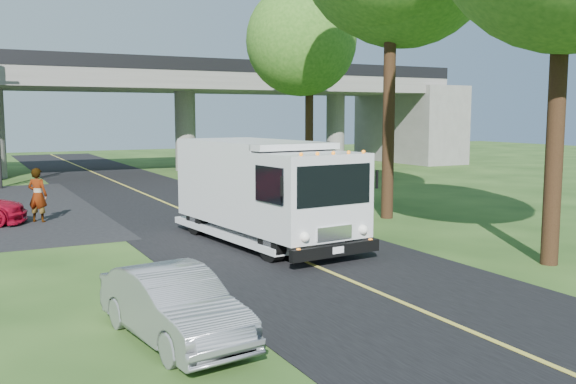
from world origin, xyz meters
TOP-DOWN VIEW (x-y plane):
  - ground at (0.00, 0.00)m, footprint 120.00×120.00m
  - road at (0.00, 10.00)m, footprint 7.00×90.00m
  - lane_line at (0.00, 10.00)m, footprint 0.12×90.00m
  - overpass at (0.00, 32.00)m, footprint 54.00×10.00m
  - tree_right_far at (9.21, 19.84)m, footprint 5.77×5.67m
  - step_van at (0.13, 6.85)m, footprint 3.40×7.50m
  - silver_sedan at (-4.77, 0.00)m, footprint 1.82×3.89m
  - pedestrian at (-5.46, 13.91)m, footprint 0.85×0.81m

SIDE VIEW (x-z plane):
  - ground at x=0.00m, z-range 0.00..0.00m
  - road at x=0.00m, z-range 0.00..0.02m
  - lane_line at x=0.00m, z-range 0.03..0.03m
  - silver_sedan at x=-4.77m, z-range 0.00..1.23m
  - pedestrian at x=-5.46m, z-range 0.00..1.96m
  - step_van at x=0.13m, z-range 0.13..3.18m
  - overpass at x=0.00m, z-range 0.91..8.21m
  - tree_right_far at x=9.21m, z-range 2.81..13.80m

